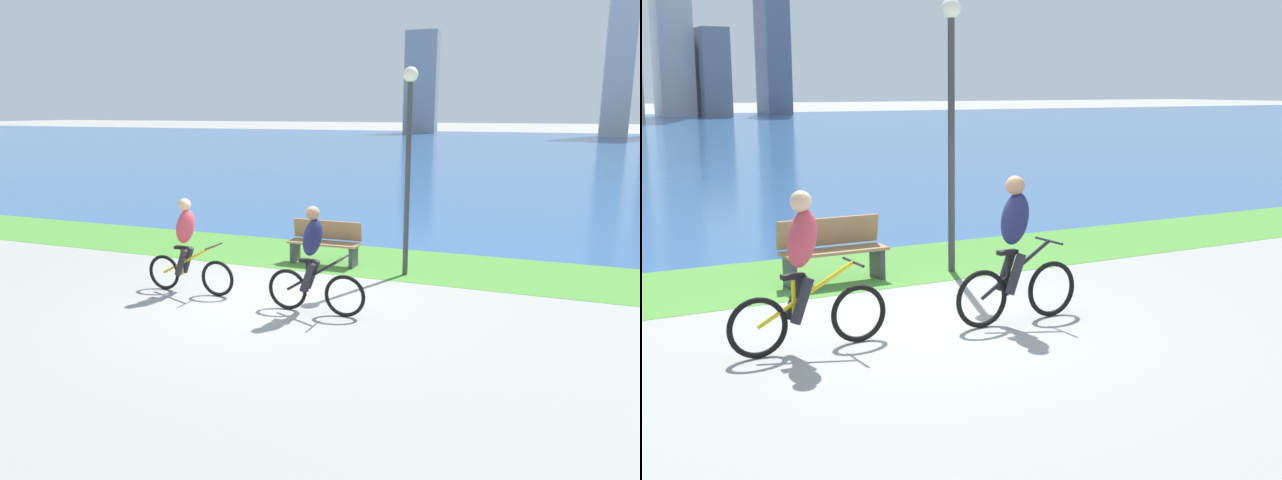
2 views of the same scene
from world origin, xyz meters
TOP-DOWN VIEW (x-y plane):
  - ground_plane at (0.00, 0.00)m, footprint 300.00×300.00m
  - grass_strip_bayside at (0.00, 3.14)m, footprint 120.00×2.71m
  - cyclist_lead at (0.85, -0.47)m, footprint 1.64×0.52m
  - cyclist_trailing at (-1.61, -0.27)m, footprint 1.73×0.52m
  - bench_near_path at (-0.16, 2.56)m, footprint 1.50×0.47m
  - lamppost_tall at (1.61, 2.32)m, footprint 0.28×0.28m
  - city_skyline_far_shore at (12.07, 76.83)m, footprint 43.82×9.74m

SIDE VIEW (x-z plane):
  - ground_plane at x=0.00m, z-range 0.00..0.00m
  - grass_strip_bayside at x=0.00m, z-range 0.00..0.01m
  - bench_near_path at x=-0.16m, z-range 0.00..0.90m
  - cyclist_trailing at x=-1.61m, z-range 0.00..1.67m
  - cyclist_lead at x=0.85m, z-range -0.01..1.70m
  - lamppost_tall at x=1.61m, z-range 0.61..4.53m
  - city_skyline_far_shore at x=12.07m, z-range -2.89..23.33m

